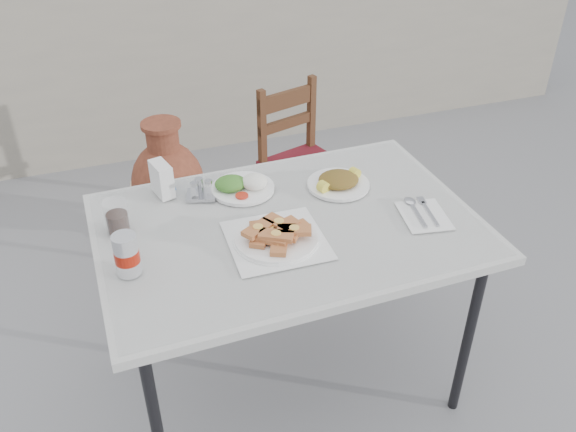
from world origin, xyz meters
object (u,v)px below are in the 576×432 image
object	(u,v)px
soda_can	(127,254)
salad_rice_plate	(242,185)
pide_plate	(276,233)
cafe_table	(288,236)
salad_chopped_plate	(338,181)
chair	(301,163)
cola_glass	(117,219)
condiment_caddy	(201,191)
terracotta_urn	(169,185)
napkin_holder	(162,179)

from	to	relation	value
soda_can	salad_rice_plate	bearing A→B (deg)	37.47
pide_plate	cafe_table	bearing A→B (deg)	49.66
salad_rice_plate	soda_can	distance (m)	0.61
salad_chopped_plate	soda_can	xyz separation A→B (m)	(-0.86, -0.27, 0.05)
cafe_table	salad_chopped_plate	distance (m)	0.34
salad_chopped_plate	cafe_table	bearing A→B (deg)	-147.09
cafe_table	chair	xyz separation A→B (m)	(0.44, 1.04, -0.32)
cafe_table	cola_glass	world-z (taller)	cola_glass
soda_can	condiment_caddy	bearing A→B (deg)	49.35
cafe_table	salad_rice_plate	bearing A→B (deg)	109.32
cola_glass	salad_chopped_plate	bearing A→B (deg)	1.80
salad_rice_plate	salad_chopped_plate	world-z (taller)	salad_rice_plate
salad_rice_plate	chair	bearing A→B (deg)	54.91
cafe_table	pide_plate	bearing A→B (deg)	-130.34
cafe_table	condiment_caddy	bearing A→B (deg)	133.02
salad_chopped_plate	cola_glass	bearing A→B (deg)	-178.20
chair	terracotta_urn	bearing A→B (deg)	146.34
napkin_holder	chair	xyz separation A→B (m)	(0.84, 0.69, -0.45)
chair	terracotta_urn	size ratio (longest dim) A/B	1.23
soda_can	salad_chopped_plate	bearing A→B (deg)	17.74
pide_plate	condiment_caddy	bearing A→B (deg)	116.69
salad_rice_plate	terracotta_urn	xyz separation A→B (m)	(-0.17, 0.98, -0.53)
terracotta_urn	chair	bearing A→B (deg)	-16.80
napkin_holder	terracotta_urn	distance (m)	1.08
soda_can	cola_glass	size ratio (longest dim) A/B	1.18
salad_chopped_plate	terracotta_urn	world-z (taller)	salad_chopped_plate
soda_can	condiment_caddy	distance (m)	0.50
cafe_table	condiment_caddy	world-z (taller)	condiment_caddy
condiment_caddy	pide_plate	bearing A→B (deg)	-63.31
chair	soda_can	bearing A→B (deg)	-148.82
cafe_table	terracotta_urn	distance (m)	1.36
terracotta_urn	pide_plate	bearing A→B (deg)	-81.76
cola_glass	napkin_holder	size ratio (longest dim) A/B	0.92
cola_glass	terracotta_urn	bearing A→B (deg)	74.00
pide_plate	salad_rice_plate	world-z (taller)	pide_plate
cola_glass	condiment_caddy	distance (m)	0.35
soda_can	terracotta_urn	xyz separation A→B (m)	(0.31, 1.35, -0.58)
salad_rice_plate	salad_chopped_plate	bearing A→B (deg)	-14.77
terracotta_urn	cola_glass	bearing A→B (deg)	-106.00
cafe_table	soda_can	world-z (taller)	soda_can
salad_rice_plate	cola_glass	bearing A→B (deg)	-165.71
condiment_caddy	terracotta_urn	xyz separation A→B (m)	(-0.01, 0.98, -0.53)
pide_plate	terracotta_urn	xyz separation A→B (m)	(-0.20, 1.35, -0.54)
salad_chopped_plate	salad_rice_plate	bearing A→B (deg)	165.23
cola_glass	terracotta_urn	xyz separation A→B (m)	(0.32, 1.11, -0.56)
pide_plate	cola_glass	xyz separation A→B (m)	(-0.51, 0.24, 0.02)
soda_can	chair	world-z (taller)	soda_can
salad_chopped_plate	cola_glass	world-z (taller)	cola_glass
napkin_holder	salad_chopped_plate	bearing A→B (deg)	-28.09
soda_can	condiment_caddy	world-z (taller)	soda_can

